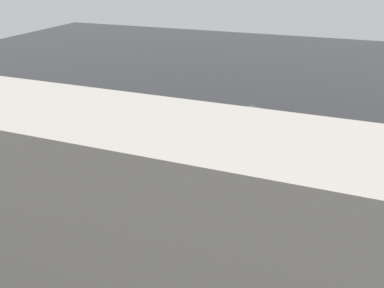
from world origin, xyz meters
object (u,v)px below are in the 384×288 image
Objects in this scene: fire_hydrant at (133,158)px; pedestrian at (104,149)px; moving_hatchback at (259,139)px; parked_sedan at (379,166)px; sign_post at (75,139)px.

pedestrian is (1.19, 0.21, 0.28)m from fire_hydrant.
moving_hatchback reaches higher than fire_hydrant.
moving_hatchback is 6.31m from pedestrian.
fire_hydrant is (9.03, 1.53, -0.60)m from parked_sedan.
parked_sedan reaches higher than fire_hydrant.
sign_post is (10.65, 2.86, 0.58)m from parked_sedan.
sign_post reaches higher than pedestrian.
sign_post is (0.42, 1.12, 0.90)m from pedestrian.
sign_post is (1.62, 1.34, 1.18)m from fire_hydrant.
sign_post is at bearing 15.04° from parked_sedan.
fire_hydrant is 0.66× the size of pedestrian.
fire_hydrant is at bearing -169.91° from pedestrian.
moving_hatchback is 3.48× the size of pedestrian.
moving_hatchback is 0.93× the size of parked_sedan.
fire_hydrant is at bearing 25.49° from moving_hatchback.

